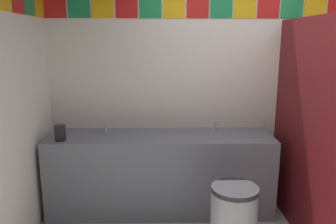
% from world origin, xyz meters
% --- Properties ---
extents(wall_back, '(4.44, 0.09, 2.57)m').
position_xyz_m(wall_back, '(-0.00, 1.53, 1.29)').
color(wall_back, silver).
rests_on(wall_back, ground_plane).
extents(vanity_counter, '(2.32, 0.59, 0.83)m').
position_xyz_m(vanity_counter, '(-1.01, 1.20, 0.43)').
color(vanity_counter, slate).
rests_on(vanity_counter, ground_plane).
extents(faucet_left, '(0.04, 0.10, 0.14)m').
position_xyz_m(faucet_left, '(-1.59, 1.29, 0.89)').
color(faucet_left, silver).
rests_on(faucet_left, vanity_counter).
extents(faucet_right, '(0.04, 0.10, 0.14)m').
position_xyz_m(faucet_right, '(-0.43, 1.29, 0.89)').
color(faucet_right, silver).
rests_on(faucet_right, vanity_counter).
extents(soap_dispenser, '(0.09, 0.09, 0.16)m').
position_xyz_m(soap_dispenser, '(-1.99, 1.03, 0.91)').
color(soap_dispenser, black).
rests_on(soap_dispenser, vanity_counter).
extents(toilet, '(0.39, 0.49, 0.74)m').
position_xyz_m(toilet, '(0.75, 1.00, 0.30)').
color(toilet, white).
rests_on(toilet, ground_plane).
extents(trash_bin, '(0.39, 0.39, 0.62)m').
position_xyz_m(trash_bin, '(-0.39, 0.41, 0.31)').
color(trash_bin, '#999EA3').
rests_on(trash_bin, ground_plane).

